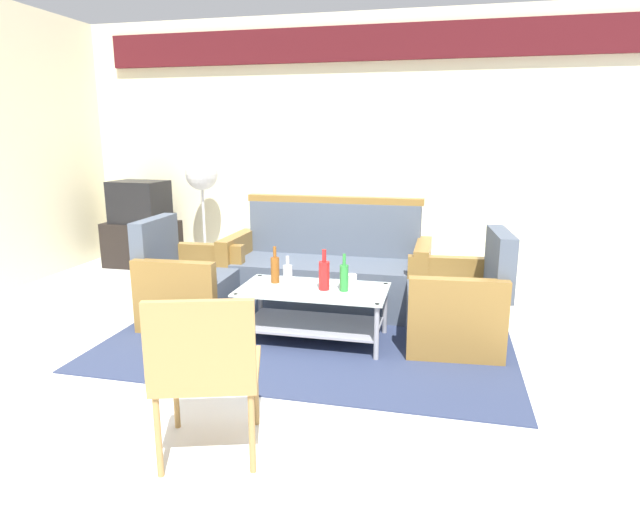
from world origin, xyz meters
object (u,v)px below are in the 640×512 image
(wicker_chair, at_px, (206,363))
(tv_stand, at_px, (143,244))
(cup, at_px, (351,281))
(television, at_px, (140,202))
(armchair_left, at_px, (189,287))
(pedestal_fan, at_px, (202,181))
(bottle_brown, at_px, (275,269))
(bottle_green, at_px, (344,277))
(bottle_red, at_px, (324,275))
(bottle_clear, at_px, (288,275))
(armchair_right, at_px, (458,307))
(couch, at_px, (327,272))
(coffee_table, at_px, (313,306))

(wicker_chair, bearing_deg, tv_stand, 107.70)
(cup, height_order, television, television)
(armchair_left, distance_m, pedestal_fan, 1.96)
(television, bearing_deg, bottle_brown, 145.38)
(armchair_left, height_order, wicker_chair, armchair_left)
(bottle_green, height_order, cup, bottle_green)
(bottle_red, bearing_deg, bottle_green, 1.06)
(bottle_clear, bearing_deg, armchair_left, 167.08)
(bottle_brown, bearing_deg, tv_stand, 141.50)
(armchair_left, xyz_separation_m, bottle_red, (1.20, -0.21, 0.24))
(bottle_red, height_order, television, television)
(bottle_red, bearing_deg, armchair_right, 10.78)
(armchair_right, relative_size, bottle_brown, 2.99)
(bottle_clear, relative_size, pedestal_fan, 0.19)
(armchair_right, relative_size, wicker_chair, 1.01)
(bottle_red, bearing_deg, cup, 29.45)
(couch, bearing_deg, tv_stand, -22.01)
(couch, distance_m, bottle_brown, 0.81)
(bottle_brown, distance_m, television, 2.84)
(bottle_brown, bearing_deg, armchair_right, 3.41)
(bottle_clear, relative_size, bottle_brown, 0.85)
(tv_stand, relative_size, wicker_chair, 0.95)
(couch, bearing_deg, bottle_red, 101.21)
(coffee_table, bearing_deg, wicker_chair, -94.40)
(couch, height_order, cup, couch)
(armchair_left, distance_m, television, 2.23)
(armchair_right, bearing_deg, bottle_clear, 93.94)
(bottle_clear, relative_size, television, 0.38)
(armchair_left, height_order, cup, armchair_left)
(armchair_left, distance_m, bottle_brown, 0.83)
(tv_stand, bearing_deg, bottle_brown, -38.50)
(tv_stand, bearing_deg, wicker_chair, -54.89)
(television, bearing_deg, cup, 151.84)
(armchair_left, distance_m, armchair_right, 2.17)
(couch, xyz_separation_m, tv_stand, (-2.46, 1.01, -0.06))
(bottle_red, xyz_separation_m, cup, (0.19, 0.10, -0.06))
(bottle_clear, bearing_deg, armchair_right, 8.46)
(bottle_clear, height_order, television, television)
(bottle_red, xyz_separation_m, bottle_brown, (-0.41, 0.10, -0.01))
(armchair_left, relative_size, television, 1.35)
(armchair_left, height_order, bottle_brown, armchair_left)
(armchair_left, distance_m, tv_stand, 2.18)
(couch, bearing_deg, bottle_clear, 82.62)
(cup, relative_size, television, 0.16)
(armchair_right, distance_m, cup, 0.80)
(television, xyz_separation_m, wicker_chair, (2.42, -3.44, -0.27))
(cup, distance_m, tv_stand, 3.32)
(wicker_chair, bearing_deg, pedestal_fan, 97.80)
(tv_stand, distance_m, pedestal_fan, 1.08)
(couch, height_order, bottle_red, couch)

